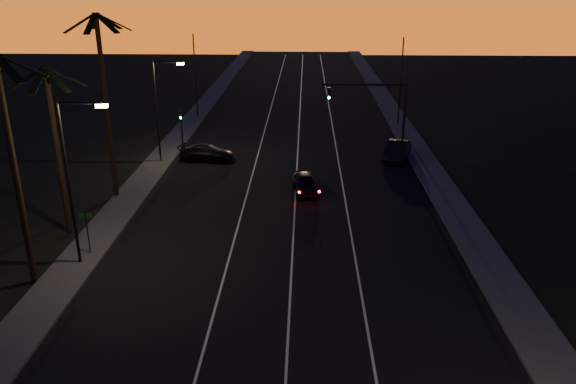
{
  "coord_description": "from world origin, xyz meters",
  "views": [
    {
      "loc": [
        1.15,
        -6.75,
        14.53
      ],
      "look_at": [
        0.22,
        22.66,
        3.32
      ],
      "focal_mm": 35.0,
      "sensor_mm": 36.0,
      "label": 1
    }
  ],
  "objects_px": {
    "right_car": "(397,150)",
    "cross_car": "(207,153)",
    "signal_mast": "(377,103)",
    "lead_car": "(305,183)"
  },
  "relations": [
    {
      "from": "right_car",
      "to": "signal_mast",
      "type": "bearing_deg",
      "value": 168.09
    },
    {
      "from": "signal_mast",
      "to": "lead_car",
      "type": "relative_size",
      "value": 1.53
    },
    {
      "from": "lead_car",
      "to": "right_car",
      "type": "height_order",
      "value": "right_car"
    },
    {
      "from": "signal_mast",
      "to": "right_car",
      "type": "bearing_deg",
      "value": -11.91
    },
    {
      "from": "signal_mast",
      "to": "lead_car",
      "type": "height_order",
      "value": "signal_mast"
    },
    {
      "from": "right_car",
      "to": "cross_car",
      "type": "distance_m",
      "value": 16.17
    },
    {
      "from": "signal_mast",
      "to": "cross_car",
      "type": "distance_m",
      "value": 14.92
    },
    {
      "from": "signal_mast",
      "to": "right_car",
      "type": "height_order",
      "value": "signal_mast"
    },
    {
      "from": "signal_mast",
      "to": "right_car",
      "type": "distance_m",
      "value": 4.43
    },
    {
      "from": "lead_car",
      "to": "right_car",
      "type": "distance_m",
      "value": 11.36
    }
  ]
}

